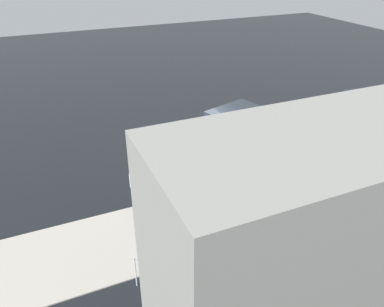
% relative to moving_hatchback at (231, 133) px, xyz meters
% --- Properties ---
extents(ground_plane, '(60.00, 60.00, 0.00)m').
position_rel_moving_hatchback_xyz_m(ground_plane, '(1.30, -0.47, -1.03)').
color(ground_plane, black).
extents(kerb_strip, '(24.00, 3.20, 0.04)m').
position_rel_moving_hatchback_xyz_m(kerb_strip, '(1.30, 3.73, -1.01)').
color(kerb_strip, gray).
rests_on(kerb_strip, ground).
extents(moving_hatchback, '(4.23, 2.78, 2.06)m').
position_rel_moving_hatchback_xyz_m(moving_hatchback, '(0.00, 0.00, 0.00)').
color(moving_hatchback, blue).
rests_on(moving_hatchback, ground).
extents(parked_sedan, '(4.59, 2.71, 1.98)m').
position_rel_moving_hatchback_xyz_m(parked_sedan, '(-7.26, 0.67, -0.03)').
color(parked_sedan, black).
rests_on(parked_sedan, ground).
extents(fire_hydrant, '(0.42, 0.31, 0.80)m').
position_rel_moving_hatchback_xyz_m(fire_hydrant, '(4.32, 1.94, -0.63)').
color(fire_hydrant, gold).
rests_on(fire_hydrant, ground).
extents(pedestrian, '(0.36, 0.53, 1.62)m').
position_rel_moving_hatchback_xyz_m(pedestrian, '(4.93, 2.20, -0.07)').
color(pedestrian, silver).
rests_on(pedestrian, ground).
extents(metal_railing, '(8.73, 0.04, 1.05)m').
position_rel_moving_hatchback_xyz_m(metal_railing, '(1.60, 5.59, -0.30)').
color(metal_railing, '#B7BABF').
rests_on(metal_railing, ground).
extents(sign_post, '(0.07, 0.44, 2.40)m').
position_rel_moving_hatchback_xyz_m(sign_post, '(4.70, 3.26, 0.55)').
color(sign_post, '#4C4C51').
rests_on(sign_post, ground).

